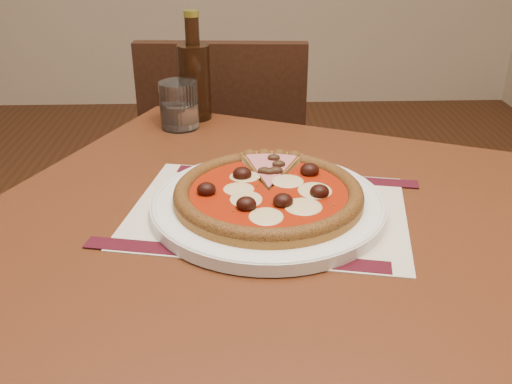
{
  "coord_description": "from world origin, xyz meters",
  "views": [
    {
      "loc": [
        0.72,
        -0.64,
        1.15
      ],
      "look_at": [
        0.74,
        0.1,
        0.78
      ],
      "focal_mm": 40.0,
      "sensor_mm": 36.0,
      "label": 1
    }
  ],
  "objects_px": {
    "pizza": "(268,193)",
    "bottle": "(194,78)",
    "water_glass": "(179,105)",
    "chair_far": "(227,170)",
    "table": "(256,274)",
    "plate": "(268,205)"
  },
  "relations": [
    {
      "from": "pizza",
      "to": "bottle",
      "type": "height_order",
      "value": "bottle"
    },
    {
      "from": "pizza",
      "to": "bottle",
      "type": "bearing_deg",
      "value": 107.03
    },
    {
      "from": "pizza",
      "to": "water_glass",
      "type": "relative_size",
      "value": 2.92
    },
    {
      "from": "chair_far",
      "to": "bottle",
      "type": "xyz_separation_m",
      "value": [
        -0.06,
        -0.28,
        0.34
      ]
    },
    {
      "from": "table",
      "to": "water_glass",
      "type": "distance_m",
      "value": 0.44
    },
    {
      "from": "water_glass",
      "to": "bottle",
      "type": "bearing_deg",
      "value": 63.51
    },
    {
      "from": "table",
      "to": "pizza",
      "type": "relative_size",
      "value": 3.81
    },
    {
      "from": "chair_far",
      "to": "table",
      "type": "bearing_deg",
      "value": 97.79
    },
    {
      "from": "bottle",
      "to": "water_glass",
      "type": "bearing_deg",
      "value": -116.49
    },
    {
      "from": "pizza",
      "to": "bottle",
      "type": "relative_size",
      "value": 1.24
    },
    {
      "from": "table",
      "to": "pizza",
      "type": "distance_m",
      "value": 0.13
    },
    {
      "from": "plate",
      "to": "bottle",
      "type": "distance_m",
      "value": 0.45
    },
    {
      "from": "chair_far",
      "to": "pizza",
      "type": "xyz_separation_m",
      "value": [
        0.07,
        -0.71,
        0.28
      ]
    },
    {
      "from": "chair_far",
      "to": "plate",
      "type": "xyz_separation_m",
      "value": [
        0.07,
        -0.71,
        0.26
      ]
    },
    {
      "from": "pizza",
      "to": "bottle",
      "type": "distance_m",
      "value": 0.45
    },
    {
      "from": "chair_far",
      "to": "pizza",
      "type": "height_order",
      "value": "chair_far"
    },
    {
      "from": "plate",
      "to": "water_glass",
      "type": "relative_size",
      "value": 3.62
    },
    {
      "from": "plate",
      "to": "water_glass",
      "type": "xyz_separation_m",
      "value": [
        -0.16,
        0.37,
        0.04
      ]
    },
    {
      "from": "table",
      "to": "bottle",
      "type": "bearing_deg",
      "value": 104.38
    },
    {
      "from": "plate",
      "to": "table",
      "type": "bearing_deg",
      "value": -141.36
    },
    {
      "from": "table",
      "to": "bottle",
      "type": "xyz_separation_m",
      "value": [
        -0.11,
        0.44,
        0.19
      ]
    },
    {
      "from": "chair_far",
      "to": "pizza",
      "type": "relative_size",
      "value": 3.16
    }
  ]
}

